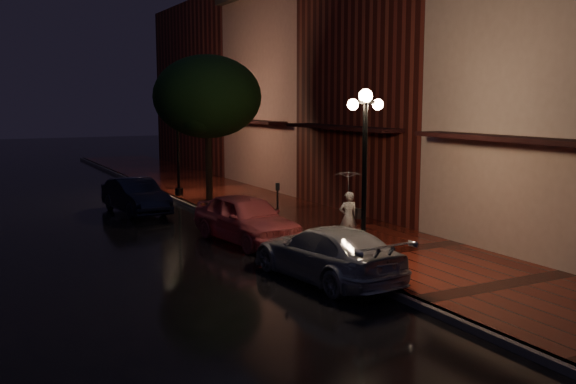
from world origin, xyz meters
TOP-DOWN VIEW (x-y plane):
  - ground at (0.00, 0.00)m, footprint 120.00×120.00m
  - sidewalk at (2.25, 0.00)m, footprint 4.50×60.00m
  - curb at (0.00, 0.00)m, footprint 0.25×60.00m
  - storefront_mid at (7.00, 2.00)m, footprint 5.00×8.00m
  - storefront_far at (7.00, 10.00)m, footprint 5.00×8.00m
  - storefront_extra at (7.00, 20.00)m, footprint 5.00×12.00m
  - streetlamp_near at (0.35, -5.00)m, footprint 0.96×0.36m
  - streetlamp_far at (0.35, 9.00)m, footprint 0.96×0.36m
  - street_tree at (0.61, 5.99)m, footprint 4.16×4.16m
  - pink_car at (-0.60, -0.26)m, footprint 2.19×4.40m
  - navy_car at (-2.24, 6.25)m, footprint 1.81×4.09m
  - silver_car at (-0.60, -4.88)m, footprint 2.25×4.58m
  - woman_with_umbrella at (1.66, -2.34)m, footprint 0.87×0.88m
  - parking_meter at (0.93, 0.71)m, footprint 0.16×0.14m

SIDE VIEW (x-z plane):
  - ground at x=0.00m, z-range 0.00..0.00m
  - sidewalk at x=2.25m, z-range 0.00..0.15m
  - curb at x=0.00m, z-range 0.00..0.15m
  - silver_car at x=-0.60m, z-range 0.00..1.28m
  - navy_car at x=-2.24m, z-range 0.00..1.31m
  - pink_car at x=-0.60m, z-range 0.00..1.44m
  - parking_meter at x=0.93m, z-range 0.30..1.73m
  - woman_with_umbrella at x=1.66m, z-range 0.49..2.57m
  - streetlamp_near at x=0.35m, z-range 0.45..4.76m
  - streetlamp_far at x=0.35m, z-range 0.45..4.76m
  - street_tree at x=0.61m, z-range 1.34..7.14m
  - storefront_far at x=7.00m, z-range 0.00..9.00m
  - storefront_extra at x=7.00m, z-range 0.00..10.00m
  - storefront_mid at x=7.00m, z-range 0.00..11.00m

